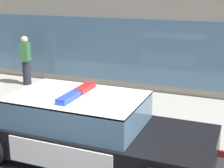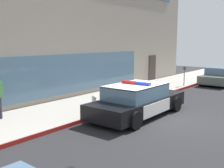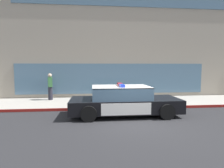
% 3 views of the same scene
% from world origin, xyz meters
% --- Properties ---
extents(sidewalk, '(48.00, 3.43, 0.15)m').
position_xyz_m(sidewalk, '(0.00, 4.09, 0.07)').
color(sidewalk, '#A39E93').
rests_on(sidewalk, ground).
extents(curb_red_paint, '(28.80, 0.04, 0.14)m').
position_xyz_m(curb_red_paint, '(0.00, 2.36, 0.08)').
color(curb_red_paint, maroon).
rests_on(curb_red_paint, ground).
extents(police_cruiser, '(5.10, 2.16, 1.49)m').
position_xyz_m(police_cruiser, '(-0.41, 1.21, 0.68)').
color(police_cruiser, black).
rests_on(police_cruiser, ground).
extents(fire_hydrant, '(0.34, 0.39, 0.73)m').
position_xyz_m(fire_hydrant, '(-1.45, 2.76, 0.50)').
color(fire_hydrant, silver).
rests_on(fire_hydrant, sidewalk).
extents(pedestrian_on_sidewalk, '(0.36, 0.46, 1.71)m').
position_xyz_m(pedestrian_on_sidewalk, '(-4.58, 4.98, 1.01)').
color(pedestrian_on_sidewalk, '#23232D').
rests_on(pedestrian_on_sidewalk, sidewalk).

